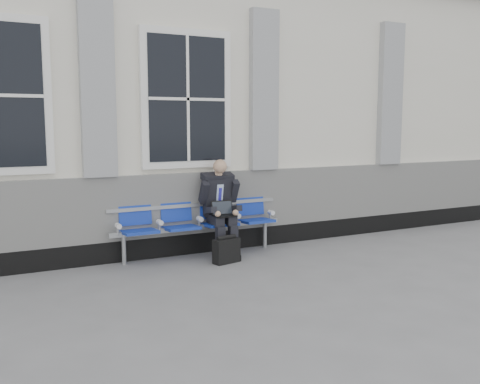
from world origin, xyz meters
TOP-DOWN VIEW (x-y plane):
  - ground at (0.00, 0.00)m, footprint 70.00×70.00m
  - station_building at (-0.02, 3.47)m, footprint 14.40×4.40m
  - bench at (0.45, 1.32)m, footprint 2.60×0.47m
  - businessman at (0.74, 1.19)m, footprint 0.57×0.77m
  - briefcase at (0.63, 0.75)m, footprint 0.40×0.24m

SIDE VIEW (x-z plane):
  - ground at x=0.00m, z-range 0.00..0.00m
  - briefcase at x=0.63m, z-range -0.02..0.37m
  - bench at x=0.45m, z-range 0.10..1.01m
  - businessman at x=0.74m, z-range 0.06..1.46m
  - station_building at x=-0.02m, z-range -0.02..4.47m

